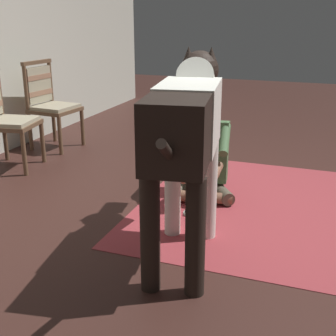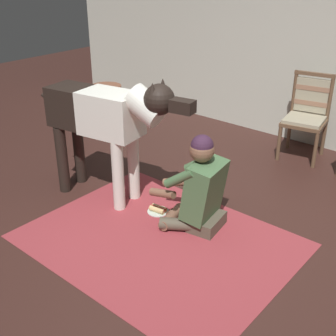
{
  "view_description": "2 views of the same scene",
  "coord_description": "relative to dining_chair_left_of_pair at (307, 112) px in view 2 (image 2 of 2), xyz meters",
  "views": [
    {
      "loc": [
        -3.48,
        -0.7,
        1.5
      ],
      "look_at": [
        -0.44,
        0.41,
        0.39
      ],
      "focal_mm": 49.03,
      "sensor_mm": 36.0,
      "label": 1
    },
    {
      "loc": [
        2.07,
        -2.49,
        2.22
      ],
      "look_at": [
        -0.24,
        0.24,
        0.49
      ],
      "focal_mm": 47.69,
      "sensor_mm": 36.0,
      "label": 2
    }
  ],
  "objects": [
    {
      "name": "person_sitting_on_floor",
      "position": [
        -0.03,
        -2.06,
        -0.18
      ],
      "size": [
        0.68,
        0.57,
        0.87
      ],
      "color": "brown",
      "rests_on": "ground"
    },
    {
      "name": "back_wall",
      "position": [
        -0.11,
        0.42,
        0.76
      ],
      "size": [
        8.26,
        0.1,
        2.6
      ],
      "primitive_type": "cube",
      "color": "beige",
      "rests_on": "ground"
    },
    {
      "name": "ground_plane",
      "position": [
        -0.11,
        -2.34,
        -0.54
      ],
      "size": [
        14.29,
        14.29,
        0.0
      ],
      "primitive_type": "plane",
      "color": "#3A201B"
    },
    {
      "name": "large_dog",
      "position": [
        -1.0,
        -2.22,
        0.3
      ],
      "size": [
        1.69,
        0.49,
        1.27
      ],
      "color": "silver",
      "rests_on": "ground"
    },
    {
      "name": "area_rug",
      "position": [
        -0.13,
        -2.47,
        -0.54
      ],
      "size": [
        2.18,
        1.68,
        0.01
      ],
      "primitive_type": "cube",
      "color": "#98343B",
      "rests_on": "ground"
    },
    {
      "name": "round_side_table",
      "position": [
        -2.8,
        -0.59,
        -0.25
      ],
      "size": [
        0.45,
        0.45,
        0.48
      ],
      "color": "brown",
      "rests_on": "ground"
    },
    {
      "name": "dining_chair_left_of_pair",
      "position": [
        0.0,
        0.0,
        0.0
      ],
      "size": [
        0.54,
        0.54,
        0.98
      ],
      "color": "brown",
      "rests_on": "ground"
    },
    {
      "name": "hot_dog_on_plate",
      "position": [
        -0.45,
        -2.13,
        -0.52
      ],
      "size": [
        0.2,
        0.2,
        0.06
      ],
      "color": "silver",
      "rests_on": "ground"
    }
  ]
}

